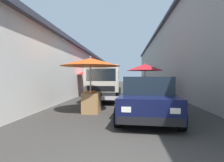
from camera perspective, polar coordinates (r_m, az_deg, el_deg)
ground at (r=16.24m, az=4.43°, el=-3.86°), size 90.00×90.00×0.00m
building_left_whitewash at (r=19.77m, az=-16.24°, el=2.61°), size 49.80×7.50×3.85m
building_right_concrete at (r=19.75m, az=25.41°, el=6.54°), size 49.80×7.50×6.60m
fruit_stall_near_right at (r=19.00m, az=-1.30°, el=2.40°), size 2.41×2.41×2.39m
fruit_stall_mid_lane at (r=13.62m, az=-6.36°, el=1.88°), size 2.26×2.26×2.15m
fruit_stall_near_left at (r=7.28m, az=-6.82°, el=3.49°), size 2.41×2.41×2.29m
fruit_stall_far_left at (r=11.84m, az=10.33°, el=3.05°), size 2.34×2.34×2.38m
hatchback_car at (r=6.44m, az=11.27°, el=-5.01°), size 4.03×2.17×1.45m
delivery_truck at (r=10.33m, az=-2.69°, el=-0.97°), size 4.98×2.12×2.08m
vendor_by_crates at (r=12.44m, az=17.87°, el=-1.43°), size 0.60×0.31×1.53m
parked_scooter at (r=14.10m, az=10.75°, el=-2.82°), size 1.69×0.36×1.14m
plastic_stool at (r=15.23m, az=6.58°, el=-2.97°), size 0.30×0.30×0.43m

